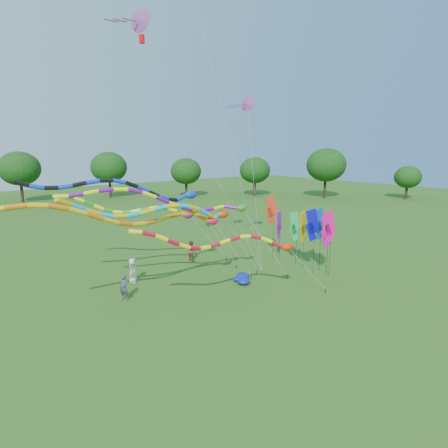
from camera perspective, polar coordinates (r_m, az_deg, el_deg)
ground at (r=24.53m, az=8.26°, el=-11.39°), size 160.00×160.00×0.00m
tree_ring at (r=23.30m, az=8.19°, el=1.17°), size 119.67×116.95×9.25m
tube_kite_red at (r=21.89m, az=1.69°, el=-2.89°), size 12.01×3.45×5.96m
tube_kite_orange at (r=21.82m, az=-11.78°, el=1.05°), size 15.92×1.26×7.68m
tube_kite_purple at (r=23.41m, az=-6.81°, el=3.27°), size 14.28×4.55×7.90m
tube_kite_blue at (r=25.14m, az=-13.06°, el=4.97°), size 14.54×2.34×8.24m
tube_kite_cyan at (r=22.79m, az=-7.29°, el=1.84°), size 14.06×1.18×7.61m
tube_kite_green at (r=29.88m, az=-12.07°, el=2.16°), size 11.99×5.18×6.72m
delta_kite_high_a at (r=26.84m, az=-12.73°, el=28.03°), size 9.70×4.68×18.90m
delta_kite_high_c at (r=31.51m, az=3.51°, el=17.85°), size 2.94×4.69×13.76m
banner_pole_violet at (r=31.97m, az=8.36°, el=-0.12°), size 1.11×0.50×4.37m
banner_pole_orange at (r=30.01m, az=11.94°, el=-0.45°), size 1.14×0.40×4.66m
banner_pole_blue_a at (r=28.62m, az=13.27°, el=-0.19°), size 1.11×0.50×5.11m
banner_pole_blue_b at (r=29.43m, az=14.35°, el=0.03°), size 1.16×0.15×5.08m
banner_pole_magenta_b at (r=28.56m, az=15.67°, el=-0.44°), size 1.11×0.50×5.06m
banner_pole_magenta_a at (r=28.60m, az=15.31°, el=-1.06°), size 1.16×0.27×4.73m
banner_pole_green at (r=31.13m, az=10.69°, el=-0.39°), size 1.15×0.34×4.44m
banner_pole_red at (r=32.33m, az=7.20°, el=2.15°), size 1.09×0.55×5.55m
blue_nylon_heap at (r=27.15m, az=3.18°, el=-8.41°), size 1.38×1.59×0.55m
person_a at (r=27.73m, az=-13.76°, el=-6.90°), size 0.98×1.04×1.78m
person_b at (r=24.74m, az=-14.99°, el=-9.34°), size 0.66×0.74×1.70m
person_c at (r=32.15m, az=-5.00°, el=-4.09°), size 0.74×0.90×1.73m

